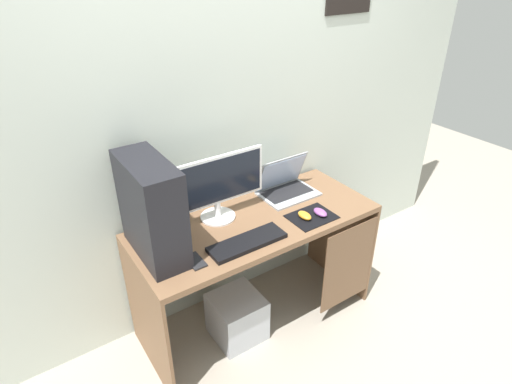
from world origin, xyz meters
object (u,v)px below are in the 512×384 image
object	(u,v)px
keyboard	(247,242)
pc_tower	(152,209)
mouse_right	(320,212)
cell_phone	(195,261)
mouse_left	(305,215)
subwoofer	(237,317)
laptop	(286,186)
monitor	(217,186)

from	to	relation	value
keyboard	pc_tower	bearing A→B (deg)	153.49
mouse_right	cell_phone	bearing A→B (deg)	178.04
mouse_left	subwoofer	world-z (taller)	mouse_left
pc_tower	keyboard	size ratio (longest dim) A/B	1.20
laptop	mouse_right	world-z (taller)	laptop
mouse_right	pc_tower	bearing A→B (deg)	166.98
monitor	cell_phone	world-z (taller)	monitor
laptop	mouse_left	xyz separation A→B (m)	(-0.09, -0.30, -0.03)
monitor	subwoofer	xyz separation A→B (m)	(-0.01, -0.19, -0.81)
monitor	keyboard	world-z (taller)	monitor
monitor	cell_phone	size ratio (longest dim) A/B	4.46
cell_phone	subwoofer	size ratio (longest dim) A/B	0.45
mouse_left	subwoofer	bearing A→B (deg)	167.78
monitor	laptop	bearing A→B (deg)	2.07
mouse_right	laptop	bearing A→B (deg)	90.39
pc_tower	subwoofer	size ratio (longest dim) A/B	1.74
pc_tower	subwoofer	xyz separation A→B (m)	(0.40, -0.10, -0.86)
laptop	monitor	bearing A→B (deg)	-177.93
laptop	mouse_right	bearing A→B (deg)	-89.61
monitor	laptop	distance (m)	0.52
laptop	keyboard	bearing A→B (deg)	-147.28
monitor	laptop	world-z (taller)	monitor
mouse_left	subwoofer	xyz separation A→B (m)	(-0.41, 0.09, -0.63)
pc_tower	laptop	size ratio (longest dim) A/B	1.46
keyboard	cell_phone	world-z (taller)	keyboard
pc_tower	laptop	distance (m)	0.93
monitor	cell_phone	xyz separation A→B (m)	(-0.29, -0.28, -0.20)
monitor	subwoofer	bearing A→B (deg)	-93.69
mouse_right	cell_phone	size ratio (longest dim) A/B	0.74
monitor	cell_phone	distance (m)	0.45
laptop	pc_tower	bearing A→B (deg)	-172.88
keyboard	cell_phone	bearing A→B (deg)	175.69
subwoofer	monitor	bearing A→B (deg)	86.31
pc_tower	monitor	bearing A→B (deg)	13.02
pc_tower	subwoofer	bearing A→B (deg)	-13.43
mouse_right	subwoofer	xyz separation A→B (m)	(-0.51, 0.11, -0.63)
mouse_right	subwoofer	bearing A→B (deg)	167.31
monitor	laptop	xyz separation A→B (m)	(0.49, 0.02, -0.16)
keyboard	cell_phone	distance (m)	0.29
pc_tower	cell_phone	size ratio (longest dim) A/B	3.87
mouse_left	cell_phone	bearing A→B (deg)	179.85
laptop	subwoofer	size ratio (longest dim) A/B	1.19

